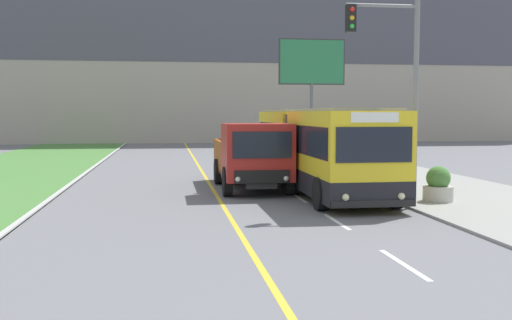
% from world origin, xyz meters
% --- Properties ---
extents(apartment_block_background, '(80.00, 8.04, 22.39)m').
position_xyz_m(apartment_block_background, '(0.00, 59.38, 11.19)').
color(apartment_block_background, '#A89E8E').
rests_on(apartment_block_background, ground_plane).
extents(city_bus, '(2.64, 12.94, 3.04)m').
position_xyz_m(city_bus, '(3.96, 19.31, 1.55)').
color(city_bus, yellow).
rests_on(city_bus, ground_plane).
extents(dump_truck, '(2.46, 6.51, 2.53)m').
position_xyz_m(dump_truck, '(1.43, 18.80, 1.26)').
color(dump_truck, black).
rests_on(dump_truck, ground_plane).
extents(traffic_light_mast, '(2.28, 0.32, 6.48)m').
position_xyz_m(traffic_light_mast, '(5.13, 14.32, 4.09)').
color(traffic_light_mast, slate).
rests_on(traffic_light_mast, ground_plane).
extents(billboard_large, '(4.52, 0.24, 7.88)m').
position_xyz_m(billboard_large, '(7.99, 36.65, 6.02)').
color(billboard_large, '#59595B').
rests_on(billboard_large, ground_plane).
extents(planter_round_near, '(0.95, 0.95, 1.13)m').
position_xyz_m(planter_round_near, '(6.86, 14.99, 0.58)').
color(planter_round_near, '#B7B2A8').
rests_on(planter_round_near, sidewalk_right).
extents(planter_round_second, '(0.98, 0.98, 1.19)m').
position_xyz_m(planter_round_second, '(6.88, 18.89, 0.60)').
color(planter_round_second, '#B7B2A8').
rests_on(planter_round_second, sidewalk_right).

